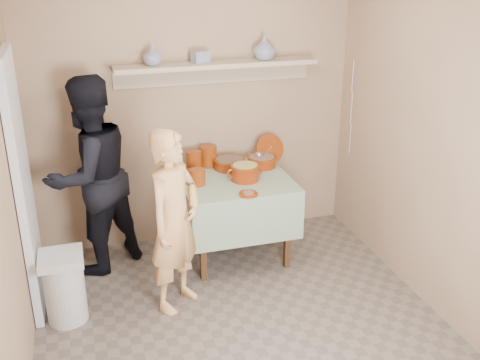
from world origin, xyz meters
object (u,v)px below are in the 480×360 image
object	(u,v)px
trash_bin	(65,287)
cazuela_rice	(245,171)
person_cook	(175,221)
person_helper	(90,176)
serving_table	(234,189)

from	to	relation	value
trash_bin	cazuela_rice	bearing A→B (deg)	18.47
person_cook	person_helper	distance (m)	0.98
cazuela_rice	trash_bin	world-z (taller)	cazuela_rice
person_cook	trash_bin	bearing A→B (deg)	134.54
person_cook	cazuela_rice	xyz separation A→B (m)	(0.73, 0.56, 0.12)
person_cook	person_helper	size ratio (longest dim) A/B	0.85
serving_table	trash_bin	bearing A→B (deg)	-157.34
person_helper	cazuela_rice	size ratio (longest dim) A/B	5.20
trash_bin	person_cook	bearing A→B (deg)	-1.97
person_helper	trash_bin	world-z (taller)	person_helper
person_helper	serving_table	world-z (taller)	person_helper
person_cook	cazuela_rice	size ratio (longest dim) A/B	4.40
serving_table	trash_bin	distance (m)	1.67
serving_table	trash_bin	world-z (taller)	serving_table
serving_table	cazuela_rice	distance (m)	0.24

